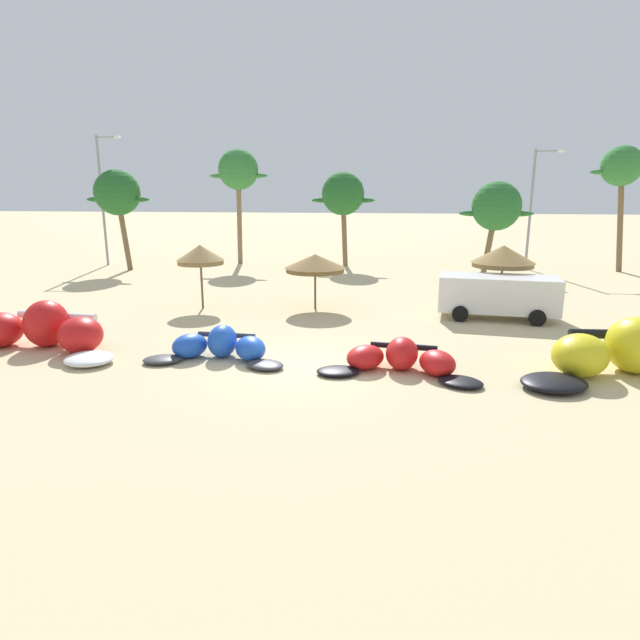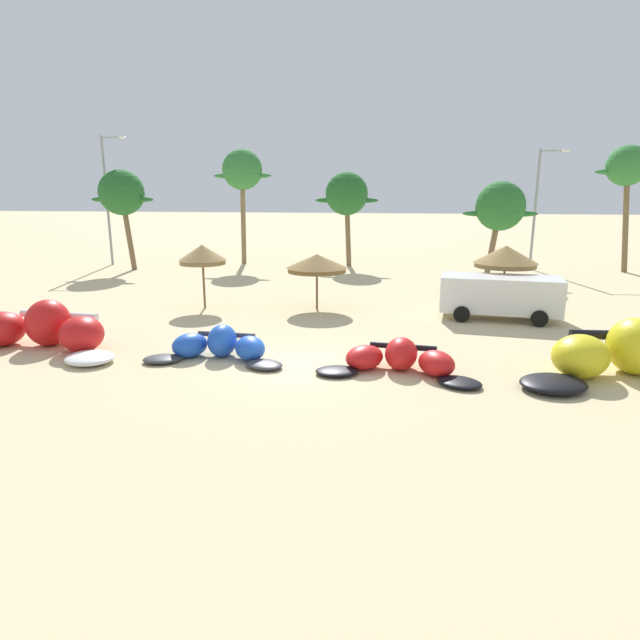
% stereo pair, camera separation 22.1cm
% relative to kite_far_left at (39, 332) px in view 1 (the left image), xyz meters
% --- Properties ---
extents(ground_plane, '(260.00, 260.00, 0.00)m').
position_rel_kite_far_left_xyz_m(ground_plane, '(9.29, -0.35, -0.63)').
color(ground_plane, beige).
extents(kite_far_left, '(7.30, 3.47, 1.65)m').
position_rel_kite_far_left_xyz_m(kite_far_left, '(0.00, 0.00, 0.00)').
color(kite_far_left, white).
rests_on(kite_far_left, ground).
extents(kite_left, '(4.86, 2.23, 1.07)m').
position_rel_kite_far_left_xyz_m(kite_left, '(6.54, -0.12, -0.22)').
color(kite_left, '#333338').
rests_on(kite_left, ground).
extents(kite_left_of_center, '(5.09, 2.62, 1.00)m').
position_rel_kite_far_left_xyz_m(kite_left_of_center, '(12.39, -0.53, -0.25)').
color(kite_left_of_center, black).
rests_on(kite_left_of_center, ground).
extents(beach_umbrella_near_van, '(2.21, 2.21, 2.98)m').
position_rel_kite_far_left_xyz_m(beach_umbrella_near_van, '(3.13, 7.32, 1.89)').
color(beach_umbrella_near_van, brown).
rests_on(beach_umbrella_near_van, ground).
extents(beach_umbrella_middle, '(2.84, 2.84, 2.57)m').
position_rel_kite_far_left_xyz_m(beach_umbrella_middle, '(8.40, 7.98, 1.52)').
color(beach_umbrella_middle, brown).
rests_on(beach_umbrella_middle, ground).
extents(beach_umbrella_near_palms, '(2.89, 2.89, 2.97)m').
position_rel_kite_far_left_xyz_m(beach_umbrella_near_palms, '(16.97, 9.31, 1.84)').
color(beach_umbrella_near_palms, brown).
rests_on(beach_umbrella_near_palms, ground).
extents(parked_van, '(5.12, 2.70, 1.84)m').
position_rel_kite_far_left_xyz_m(parked_van, '(16.38, 7.26, 0.46)').
color(parked_van, white).
rests_on(parked_van, ground).
extents(palm_leftmost, '(4.63, 3.09, 6.87)m').
position_rel_kite_far_left_xyz_m(palm_leftmost, '(-7.08, 18.80, 4.62)').
color(palm_leftmost, brown).
rests_on(palm_leftmost, ground).
extents(palm_left, '(4.45, 2.97, 8.47)m').
position_rel_kite_far_left_xyz_m(palm_left, '(0.18, 23.36, 6.23)').
color(palm_left, '#7F6647').
rests_on(palm_left, ground).
extents(palm_left_of_gap, '(4.62, 3.08, 6.79)m').
position_rel_kite_far_left_xyz_m(palm_left_of_gap, '(8.03, 23.15, 4.54)').
color(palm_left_of_gap, brown).
rests_on(palm_left_of_gap, ground).
extents(palm_center_left, '(4.54, 3.03, 6.02)m').
position_rel_kite_far_left_xyz_m(palm_center_left, '(18.09, 18.91, 3.81)').
color(palm_center_left, brown).
rests_on(palm_center_left, ground).
extents(palm_center_right, '(3.97, 2.65, 8.38)m').
position_rel_kite_far_left_xyz_m(palm_center_right, '(26.64, 23.09, 6.25)').
color(palm_center_right, brown).
rests_on(palm_center_right, ground).
extents(lamppost_west, '(1.99, 0.24, 9.33)m').
position_rel_kite_far_left_xyz_m(lamppost_west, '(-9.40, 21.06, 4.60)').
color(lamppost_west, gray).
rests_on(lamppost_west, ground).
extents(lamppost_west_center, '(2.02, 0.24, 8.23)m').
position_rel_kite_far_left_xyz_m(lamppost_west_center, '(21.37, 23.56, 4.04)').
color(lamppost_west_center, gray).
rests_on(lamppost_west_center, ground).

